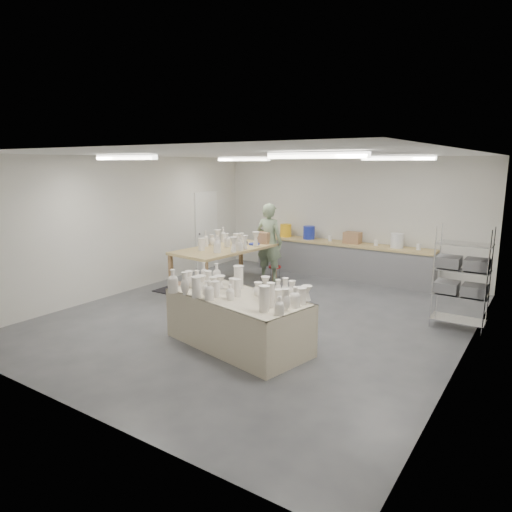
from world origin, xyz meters
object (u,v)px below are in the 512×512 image
Objects in this scene: work_table at (229,247)px; red_stool at (275,267)px; potter at (269,242)px; drying_table at (238,319)px.

work_table is 1.52m from red_stool.
work_table is at bearing 64.24° from potter.
drying_table is at bearing -45.21° from work_table.
potter is (-1.79, 3.82, 0.50)m from drying_table.
potter is at bearing 71.20° from work_table.
potter is at bearing -90.00° from red_stool.
drying_table is 0.96× the size of work_table.
potter reaches higher than work_table.
drying_table is 4.47m from red_stool.
drying_table is 7.28× the size of red_stool.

